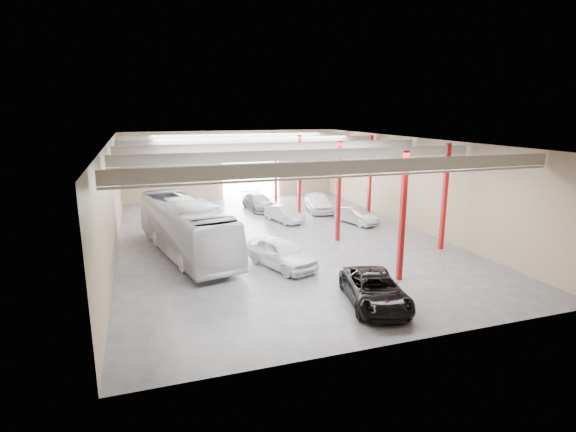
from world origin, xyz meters
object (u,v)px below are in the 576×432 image
car_right_near (356,216)px  coach_bus (186,227)px  car_right_far (319,202)px  black_sedan (375,290)px  car_row_b (284,214)px  car_row_c (258,202)px  car_row_a (281,253)px

car_right_near → coach_bus: bearing=178.7°
car_right_near → car_right_far: bearing=87.0°
coach_bus → car_right_near: size_ratio=3.08×
car_right_far → black_sedan: bearing=-94.6°
coach_bus → black_sedan: (7.59, -10.86, -0.98)m
car_row_b → car_row_c: size_ratio=0.81×
car_right_near → black_sedan: bearing=-129.4°
car_row_b → car_right_near: (5.38, -2.50, -0.00)m
black_sedan → car_row_a: (-2.59, 6.43, 0.11)m
car_row_c → black_sedan: bearing=-95.6°
coach_bus → car_right_near: (13.95, 3.57, -1.07)m
car_row_b → car_right_far: size_ratio=0.81×
car_right_near → car_row_b: bearing=139.4°
black_sedan → car_row_a: bearing=124.7°
coach_bus → black_sedan: size_ratio=2.31×
car_row_a → car_row_c: size_ratio=1.01×
car_row_b → car_right_near: car_row_b is taller
coach_bus → car_row_a: coach_bus is taller
car_row_b → car_row_c: (-0.81, 5.20, 0.06)m
car_right_far → car_row_a: bearing=-110.3°
black_sedan → car_right_far: 20.30m
black_sedan → car_row_a: size_ratio=1.07×
coach_bus → car_right_near: 14.44m
car_right_far → coach_bus: bearing=-135.4°
car_row_a → car_row_c: car_row_a is taller
car_row_a → car_right_near: 12.00m
black_sedan → car_row_b: bearing=99.5°
car_right_far → car_row_b: bearing=-137.1°
car_row_c → car_right_far: 5.61m
car_right_near → car_right_far: (-1.17, 5.20, 0.19)m
car_row_b → black_sedan: bearing=-109.9°
black_sedan → car_row_c: (0.17, 22.13, -0.02)m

